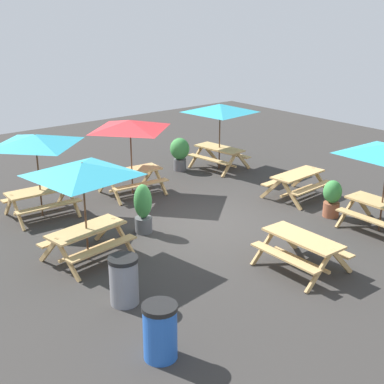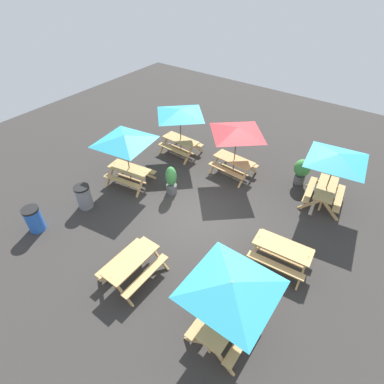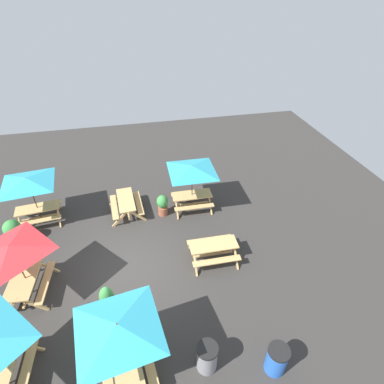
# 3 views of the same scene
# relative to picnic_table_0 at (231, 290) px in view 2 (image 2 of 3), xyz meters

# --- Properties ---
(ground_plane) EXTENTS (27.32, 27.32, 0.00)m
(ground_plane) POSITION_rel_picnic_table_0_xyz_m (-3.16, 3.19, -1.99)
(ground_plane) COLOR #33302D
(ground_plane) RESTS_ON ground
(picnic_table_0) EXTENTS (2.83, 2.83, 2.34)m
(picnic_table_0) POSITION_rel_picnic_table_0_xyz_m (0.00, 0.00, 0.00)
(picnic_table_0) COLOR tan
(picnic_table_0) RESTS_ON ground
(picnic_table_1) EXTENTS (2.80, 2.80, 2.34)m
(picnic_table_1) POSITION_rel_picnic_table_0_xyz_m (-6.64, 3.23, 0.00)
(picnic_table_1) COLOR tan
(picnic_table_1) RESTS_ON ground
(picnic_table_2) EXTENTS (2.08, 2.08, 2.34)m
(picnic_table_2) POSITION_rel_picnic_table_0_xyz_m (-6.33, 6.40, 0.00)
(picnic_table_2) COLOR tan
(picnic_table_2) RESTS_ON ground
(picnic_table_3) EXTENTS (2.15, 2.15, 2.34)m
(picnic_table_3) POSITION_rel_picnic_table_0_xyz_m (-3.39, 6.39, 0.00)
(picnic_table_3) COLOR tan
(picnic_table_3) RESTS_ON ground
(picnic_table_4) EXTENTS (1.90, 1.65, 0.81)m
(picnic_table_4) POSITION_rel_picnic_table_0_xyz_m (0.26, 2.99, -1.43)
(picnic_table_4) COLOR tan
(picnic_table_4) RESTS_ON ground
(picnic_table_5) EXTENTS (1.55, 1.82, 0.81)m
(picnic_table_5) POSITION_rel_picnic_table_0_xyz_m (-3.23, -0.13, -1.43)
(picnic_table_5) COLOR tan
(picnic_table_5) RESTS_ON ground
(picnic_table_6) EXTENTS (2.81, 2.81, 2.34)m
(picnic_table_6) POSITION_rel_picnic_table_0_xyz_m (0.48, 6.74, 0.00)
(picnic_table_6) COLOR tan
(picnic_table_6) RESTS_ON ground
(trash_bin_blue) EXTENTS (0.59, 0.59, 0.98)m
(trash_bin_blue) POSITION_rel_picnic_table_0_xyz_m (-7.46, -0.73, -1.49)
(trash_bin_blue) COLOR blue
(trash_bin_blue) RESTS_ON ground
(trash_bin_gray) EXTENTS (0.59, 0.59, 0.98)m
(trash_bin_gray) POSITION_rel_picnic_table_0_xyz_m (-7.00, 1.09, -1.49)
(trash_bin_gray) COLOR gray
(trash_bin_gray) RESTS_ON ground
(potted_plant_0) EXTENTS (0.68, 0.68, 1.15)m
(potted_plant_0) POSITION_rel_picnic_table_0_xyz_m (-0.74, 7.45, -1.32)
(potted_plant_0) COLOR #59595B
(potted_plant_0) RESTS_ON ground
(potted_plant_1) EXTENTS (0.50, 0.50, 1.03)m
(potted_plant_1) POSITION_rel_picnic_table_0_xyz_m (-0.18, 1.39, -1.44)
(potted_plant_1) COLOR #935138
(potted_plant_1) RESTS_ON ground
(potted_plant_2) EXTENTS (0.46, 0.46, 1.29)m
(potted_plant_2) POSITION_rel_picnic_table_0_xyz_m (-4.78, 3.72, -1.34)
(potted_plant_2) COLOR #59595B
(potted_plant_2) RESTS_ON ground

